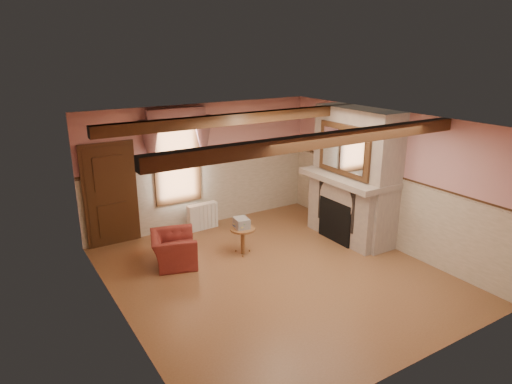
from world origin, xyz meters
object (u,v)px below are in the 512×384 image
radiator (203,216)px  mantel_clock (324,162)px  oil_lamp (333,163)px  side_table (243,241)px  bowl (354,174)px  armchair (174,249)px

radiator → mantel_clock: mantel_clock is taller
mantel_clock → oil_lamp: bearing=-90.0°
side_table → mantel_clock: 2.63m
side_table → bowl: bearing=-15.3°
mantel_clock → oil_lamp: oil_lamp is taller
bowl → mantel_clock: mantel_clock is taller
armchair → bowl: 3.94m
bowl → mantel_clock: size_ratio=1.56×
radiator → oil_lamp: bearing=-36.1°
radiator → bowl: (2.41, -2.25, 1.17)m
oil_lamp → mantel_clock: bearing=90.0°
bowl → side_table: bearing=164.7°
side_table → bowl: size_ratio=1.47×
bowl → mantel_clock: bearing=90.0°
radiator → oil_lamp: oil_lamp is taller
bowl → mantel_clock: (0.00, 0.95, 0.05)m
radiator → oil_lamp: 3.15m
radiator → oil_lamp: size_ratio=2.50×
side_table → mantel_clock: size_ratio=2.29×
mantel_clock → oil_lamp: size_ratio=0.86×
side_table → mantel_clock: bearing=8.0°
side_table → radiator: (-0.11, 1.62, 0.02)m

